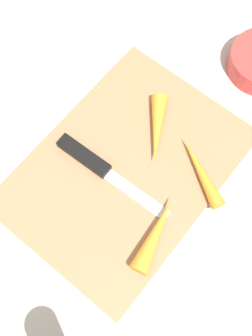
# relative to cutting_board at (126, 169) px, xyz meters

# --- Properties ---
(ground_plane) EXTENTS (1.40, 1.40, 0.00)m
(ground_plane) POSITION_rel_cutting_board_xyz_m (0.00, 0.00, -0.01)
(ground_plane) COLOR #ADA8A0
(cutting_board) EXTENTS (0.36, 0.26, 0.01)m
(cutting_board) POSITION_rel_cutting_board_xyz_m (0.00, 0.00, 0.00)
(cutting_board) COLOR #99704C
(cutting_board) RESTS_ON ground_plane
(knife) EXTENTS (0.03, 0.20, 0.01)m
(knife) POSITION_rel_cutting_board_xyz_m (0.03, -0.05, 0.01)
(knife) COLOR #B7B7BC
(knife) RESTS_ON cutting_board
(carrot_longest) EXTENTS (0.08, 0.12, 0.02)m
(carrot_longest) POSITION_rel_cutting_board_xyz_m (-0.06, 0.09, 0.02)
(carrot_longest) COLOR orange
(carrot_longest) RESTS_ON cutting_board
(carrot_medium) EXTENTS (0.12, 0.05, 0.03)m
(carrot_medium) POSITION_rel_cutting_board_xyz_m (0.05, 0.10, 0.02)
(carrot_medium) COLOR orange
(carrot_medium) RESTS_ON cutting_board
(carrot_shortest) EXTENTS (0.11, 0.08, 0.03)m
(carrot_shortest) POSITION_rel_cutting_board_xyz_m (-0.08, -0.00, 0.02)
(carrot_shortest) COLOR orange
(carrot_shortest) RESTS_ON cutting_board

